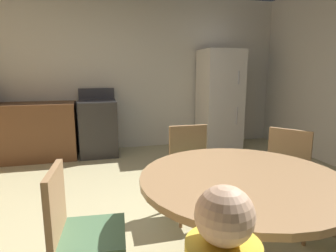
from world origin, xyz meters
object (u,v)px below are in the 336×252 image
refrigerator (219,100)px  chair_north (191,165)px  oven_range (98,127)px  chair_west (78,229)px  chair_northeast (284,171)px  dining_table (241,199)px

refrigerator → chair_north: size_ratio=2.02×
chair_north → refrigerator: bearing=150.6°
oven_range → chair_west: (-0.17, -3.21, 0.03)m
chair_northeast → dining_table: bearing=0.0°
chair_north → chair_northeast: bearing=64.6°
dining_table → oven_range: bearing=103.9°
chair_northeast → chair_west: bearing=-21.5°
chair_west → chair_northeast: 1.85m
refrigerator → dining_table: bearing=-112.4°
oven_range → chair_northeast: bearing=-59.2°
chair_west → chair_northeast: size_ratio=1.00×
oven_range → dining_table: (0.82, -3.29, 0.14)m
chair_west → chair_north: bearing=46.9°
refrigerator → chair_west: (-2.32, -3.15, -0.38)m
oven_range → chair_north: size_ratio=1.26×
oven_range → chair_west: oven_range is taller
oven_range → chair_north: 2.44m
dining_table → chair_north: 1.00m
refrigerator → dining_table: refrigerator is taller
oven_range → refrigerator: (2.15, -0.05, 0.41)m
oven_range → chair_west: size_ratio=1.26×
chair_west → chair_northeast: same height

